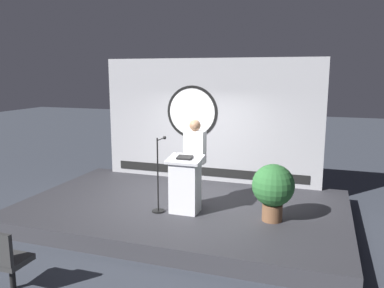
# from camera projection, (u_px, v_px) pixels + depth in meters

# --- Properties ---
(ground_plane) EXTENTS (40.00, 40.00, 0.00)m
(ground_plane) POSITION_uv_depth(u_px,v_px,m) (183.00, 217.00, 7.93)
(ground_plane) COLOR #383D47
(stage_platform) EXTENTS (6.40, 4.00, 0.30)m
(stage_platform) POSITION_uv_depth(u_px,v_px,m) (183.00, 210.00, 7.90)
(stage_platform) COLOR #333338
(stage_platform) RESTS_ON ground
(banner_display) EXTENTS (5.30, 0.12, 2.93)m
(banner_display) POSITION_uv_depth(u_px,v_px,m) (208.00, 121.00, 9.33)
(banner_display) COLOR #9E9EA3
(banner_display) RESTS_ON stage_platform
(podium) EXTENTS (0.64, 0.50, 1.09)m
(podium) POSITION_uv_depth(u_px,v_px,m) (185.00, 185.00, 7.30)
(podium) COLOR silver
(podium) RESTS_ON stage_platform
(speaker_person) EXTENTS (0.40, 0.26, 1.70)m
(speaker_person) POSITION_uv_depth(u_px,v_px,m) (195.00, 162.00, 7.68)
(speaker_person) COLOR black
(speaker_person) RESTS_ON stage_platform
(microphone_stand) EXTENTS (0.24, 0.50, 1.42)m
(microphone_stand) POSITION_uv_depth(u_px,v_px,m) (159.00, 186.00, 7.37)
(microphone_stand) COLOR black
(microphone_stand) RESTS_ON stage_platform
(potted_plant) EXTENTS (0.75, 0.75, 1.02)m
(potted_plant) POSITION_uv_depth(u_px,v_px,m) (273.00, 188.00, 6.87)
(potted_plant) COLOR brown
(potted_plant) RESTS_ON stage_platform
(audience_chair_right) EXTENTS (0.44, 0.45, 0.89)m
(audience_chair_right) POSITION_uv_depth(u_px,v_px,m) (6.00, 258.00, 5.17)
(audience_chair_right) COLOR black
(audience_chair_right) RESTS_ON ground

